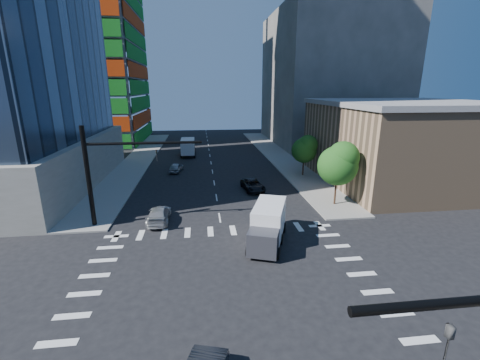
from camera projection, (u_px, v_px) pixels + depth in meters
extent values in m
plane|color=black|center=(232.00, 293.00, 19.79)|extent=(160.00, 160.00, 0.00)
cube|color=silver|center=(232.00, 293.00, 19.79)|extent=(20.00, 20.00, 0.01)
cube|color=gray|center=(278.00, 156.00, 59.38)|extent=(5.00, 60.00, 0.15)
cube|color=gray|center=(139.00, 159.00, 56.45)|extent=(5.00, 60.00, 0.15)
cube|color=#188522|center=(136.00, 29.00, 70.38)|extent=(0.12, 24.00, 49.00)
cube|color=red|center=(50.00, 16.00, 56.89)|extent=(24.00, 0.12, 49.00)
cube|color=#A17F5D|center=(403.00, 144.00, 42.31)|extent=(20.00, 22.00, 10.00)
cube|color=slate|center=(409.00, 103.00, 40.84)|extent=(20.50, 22.50, 0.60)
cube|color=#5B5752|center=(328.00, 79.00, 71.52)|extent=(24.00, 30.00, 28.00)
imported|color=black|center=(447.00, 343.00, 7.50)|extent=(0.16, 0.20, 1.00)
cylinder|color=black|center=(88.00, 177.00, 28.12)|extent=(0.40, 0.40, 9.00)
cylinder|color=black|center=(144.00, 143.00, 27.90)|extent=(10.00, 0.24, 0.24)
imported|color=black|center=(157.00, 155.00, 28.32)|extent=(0.16, 0.20, 1.00)
cylinder|color=#382316|center=(335.00, 194.00, 34.25)|extent=(0.20, 0.20, 2.27)
sphere|color=#1C4913|center=(338.00, 166.00, 33.39)|extent=(4.16, 4.16, 4.16)
sphere|color=#2B7125|center=(343.00, 157.00, 32.88)|extent=(3.25, 3.25, 3.25)
cylinder|color=#382316|center=(303.00, 168.00, 45.77)|extent=(0.20, 0.20, 1.92)
sphere|color=#1C4913|center=(304.00, 150.00, 45.05)|extent=(3.52, 3.52, 3.52)
sphere|color=#2B7125|center=(308.00, 145.00, 44.58)|extent=(2.75, 2.75, 2.75)
imported|color=black|center=(253.00, 185.00, 39.45)|extent=(2.77, 4.99, 1.32)
imported|color=#B3B3B3|center=(159.00, 214.00, 30.22)|extent=(1.99, 4.83, 1.40)
imported|color=#9C9FA3|center=(176.00, 167.00, 48.10)|extent=(2.19, 4.18, 1.36)
cube|color=white|center=(267.00, 223.00, 25.52)|extent=(3.79, 5.29, 2.49)
cube|color=#3A3B42|center=(267.00, 230.00, 25.69)|extent=(2.66, 2.37, 1.82)
cube|color=silver|center=(188.00, 145.00, 59.58)|extent=(2.43, 5.02, 2.60)
cube|color=#3A3B42|center=(188.00, 149.00, 59.76)|extent=(2.31, 1.81, 1.90)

